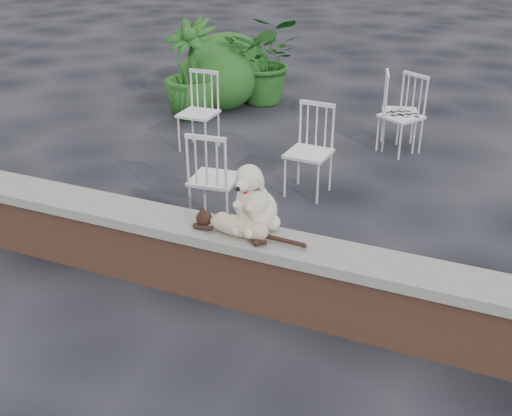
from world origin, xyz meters
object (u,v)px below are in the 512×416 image
at_px(chair_b, 309,152).
at_px(chair_d, 401,115).
at_px(cat, 239,225).
at_px(potted_plant_a, 266,59).
at_px(chair_e, 400,111).
at_px(dog, 257,194).
at_px(potted_plant_b, 190,70).
at_px(chair_a, 198,112).
at_px(chair_c, 215,177).

relative_size(chair_b, chair_d, 1.00).
relative_size(cat, potted_plant_a, 0.78).
relative_size(chair_e, chair_d, 1.00).
relative_size(dog, potted_plant_b, 0.41).
relative_size(chair_d, potted_plant_a, 0.72).
relative_size(chair_a, chair_d, 1.00).
xyz_separation_m(chair_b, chair_a, (-1.66, 0.71, 0.00)).
relative_size(chair_d, potted_plant_b, 0.69).
distance_m(cat, potted_plant_b, 4.60).
bearing_deg(chair_a, dog, -55.25).
bearing_deg(chair_a, chair_d, 19.64).
xyz_separation_m(dog, chair_a, (-1.92, 2.62, -0.39)).
xyz_separation_m(cat, potted_plant_b, (-2.53, 3.84, 0.01)).
bearing_deg(potted_plant_b, dog, -54.76).
relative_size(cat, potted_plant_b, 0.76).
xyz_separation_m(dog, chair_b, (-0.26, 1.91, -0.39)).
relative_size(chair_a, potted_plant_a, 0.72).
xyz_separation_m(chair_e, chair_d, (0.04, -0.15, 0.00)).
distance_m(dog, chair_e, 3.68).
height_order(chair_d, potted_plant_a, potted_plant_a).
height_order(chair_c, chair_a, same).
distance_m(chair_a, potted_plant_b, 1.29).
height_order(chair_a, chair_d, same).
xyz_separation_m(chair_e, potted_plant_a, (-2.24, 1.14, 0.19)).
bearing_deg(potted_plant_a, chair_a, -89.58).
bearing_deg(dog, cat, -111.82).
bearing_deg(chair_b, cat, -82.17).
xyz_separation_m(chair_a, potted_plant_a, (-0.02, 2.16, 0.19)).
height_order(chair_c, potted_plant_b, potted_plant_b).
bearing_deg(chair_a, potted_plant_b, 121.26).
bearing_deg(cat, chair_a, 129.84).
bearing_deg(chair_b, chair_e, 74.61).
bearing_deg(cat, chair_e, 90.44).
bearing_deg(chair_b, chair_a, 159.74).
xyz_separation_m(chair_b, potted_plant_b, (-2.35, 1.78, 0.21)).
distance_m(cat, chair_c, 1.35).
height_order(chair_e, chair_d, same).
bearing_deg(chair_d, dog, -65.59).
relative_size(dog, chair_b, 0.60).
relative_size(chair_b, chair_a, 1.00).
xyz_separation_m(dog, cat, (-0.08, -0.15, -0.19)).
distance_m(dog, chair_a, 3.27).
bearing_deg(chair_c, potted_plant_b, -63.96).
distance_m(chair_a, potted_plant_a, 2.17).
xyz_separation_m(chair_c, potted_plant_a, (-1.09, 3.83, 0.19)).
bearing_deg(cat, chair_b, 101.28).
xyz_separation_m(chair_a, potted_plant_b, (-0.69, 1.07, 0.21)).
xyz_separation_m(chair_d, potted_plant_b, (-2.96, 0.20, 0.21)).
bearing_deg(chair_e, potted_plant_b, 74.14).
bearing_deg(chair_a, chair_e, 23.21).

